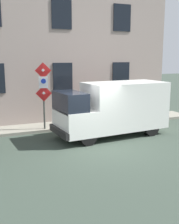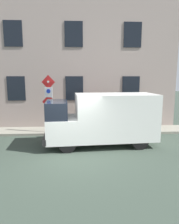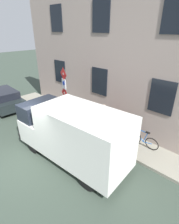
{
  "view_description": "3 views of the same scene",
  "coord_description": "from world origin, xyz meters",
  "px_view_note": "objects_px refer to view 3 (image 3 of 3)",
  "views": [
    {
      "loc": [
        -10.07,
        4.62,
        3.7
      ],
      "look_at": [
        2.99,
        -0.8,
        0.92
      ],
      "focal_mm": 45.58,
      "sensor_mm": 36.0,
      "label": 1
    },
    {
      "loc": [
        -8.12,
        -0.26,
        3.29
      ],
      "look_at": [
        3.23,
        -0.87,
        1.36
      ],
      "focal_mm": 32.87,
      "sensor_mm": 36.0,
      "label": 2
    },
    {
      "loc": [
        -2.48,
        -6.32,
        5.32
      ],
      "look_at": [
        3.33,
        -0.71,
        1.45
      ],
      "focal_mm": 28.17,
      "sensor_mm": 36.0,
      "label": 3
    }
  ],
  "objects_px": {
    "bicycle_blue": "(141,139)",
    "parked_hatchback": "(3,98)",
    "sign_post_stacked": "(64,89)",
    "bicycle_purple": "(113,126)",
    "pedestrian": "(103,119)",
    "bicycle_orange": "(126,132)",
    "delivery_van": "(73,133)"
  },
  "relations": [
    {
      "from": "bicycle_blue",
      "to": "parked_hatchback",
      "type": "bearing_deg",
      "value": 14.6
    },
    {
      "from": "delivery_van",
      "to": "pedestrian",
      "type": "relative_size",
      "value": 3.18
    },
    {
      "from": "sign_post_stacked",
      "to": "pedestrian",
      "type": "distance_m",
      "value": 2.9
    },
    {
      "from": "bicycle_blue",
      "to": "bicycle_orange",
      "type": "bearing_deg",
      "value": -0.69
    },
    {
      "from": "sign_post_stacked",
      "to": "delivery_van",
      "type": "distance_m",
      "value": 3.53
    },
    {
      "from": "bicycle_purple",
      "to": "parked_hatchback",
      "type": "bearing_deg",
      "value": 21.06
    },
    {
      "from": "delivery_van",
      "to": "bicycle_purple",
      "type": "xyz_separation_m",
      "value": [
        2.77,
        -0.05,
        -0.82
      ]
    },
    {
      "from": "delivery_van",
      "to": "bicycle_orange",
      "type": "xyz_separation_m",
      "value": [
        2.77,
        -0.91,
        -0.82
      ]
    },
    {
      "from": "bicycle_orange",
      "to": "bicycle_blue",
      "type": "bearing_deg",
      "value": -176.53
    },
    {
      "from": "parked_hatchback",
      "to": "bicycle_blue",
      "type": "distance_m",
      "value": 10.0
    },
    {
      "from": "bicycle_purple",
      "to": "bicycle_blue",
      "type": "bearing_deg",
      "value": -177.32
    },
    {
      "from": "parked_hatchback",
      "to": "bicycle_blue",
      "type": "bearing_deg",
      "value": -162.04
    },
    {
      "from": "sign_post_stacked",
      "to": "bicycle_purple",
      "type": "xyz_separation_m",
      "value": [
        0.87,
        -2.9,
        -1.67
      ]
    },
    {
      "from": "bicycle_orange",
      "to": "bicycle_purple",
      "type": "relative_size",
      "value": 1.0
    },
    {
      "from": "bicycle_purple",
      "to": "pedestrian",
      "type": "xyz_separation_m",
      "value": [
        -0.51,
        0.26,
        0.56
      ]
    },
    {
      "from": "bicycle_orange",
      "to": "pedestrian",
      "type": "height_order",
      "value": "pedestrian"
    },
    {
      "from": "delivery_van",
      "to": "bicycle_purple",
      "type": "relative_size",
      "value": 3.18
    },
    {
      "from": "delivery_van",
      "to": "bicycle_orange",
      "type": "distance_m",
      "value": 3.03
    },
    {
      "from": "parked_hatchback",
      "to": "bicycle_orange",
      "type": "xyz_separation_m",
      "value": [
        2.63,
        -8.78,
        -0.22
      ]
    },
    {
      "from": "delivery_van",
      "to": "parked_hatchback",
      "type": "xyz_separation_m",
      "value": [
        0.14,
        7.87,
        -0.6
      ]
    },
    {
      "from": "bicycle_blue",
      "to": "pedestrian",
      "type": "relative_size",
      "value": 0.99
    },
    {
      "from": "bicycle_blue",
      "to": "bicycle_purple",
      "type": "bearing_deg",
      "value": -0.67
    },
    {
      "from": "pedestrian",
      "to": "bicycle_orange",
      "type": "bearing_deg",
      "value": -117.83
    },
    {
      "from": "parked_hatchback",
      "to": "pedestrian",
      "type": "bearing_deg",
      "value": -161.81
    },
    {
      "from": "delivery_van",
      "to": "bicycle_blue",
      "type": "relative_size",
      "value": 3.19
    },
    {
      "from": "bicycle_purple",
      "to": "pedestrian",
      "type": "bearing_deg",
      "value": 65.91
    },
    {
      "from": "delivery_van",
      "to": "bicycle_orange",
      "type": "bearing_deg",
      "value": -112.44
    },
    {
      "from": "bicycle_purple",
      "to": "delivery_van",
      "type": "bearing_deg",
      "value": 91.63
    },
    {
      "from": "sign_post_stacked",
      "to": "bicycle_purple",
      "type": "relative_size",
      "value": 1.84
    },
    {
      "from": "parked_hatchback",
      "to": "bicycle_purple",
      "type": "xyz_separation_m",
      "value": [
        2.63,
        -7.92,
        -0.22
      ]
    },
    {
      "from": "sign_post_stacked",
      "to": "pedestrian",
      "type": "xyz_separation_m",
      "value": [
        0.37,
        -2.65,
        -1.11
      ]
    },
    {
      "from": "sign_post_stacked",
      "to": "bicycle_purple",
      "type": "height_order",
      "value": "sign_post_stacked"
    }
  ]
}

